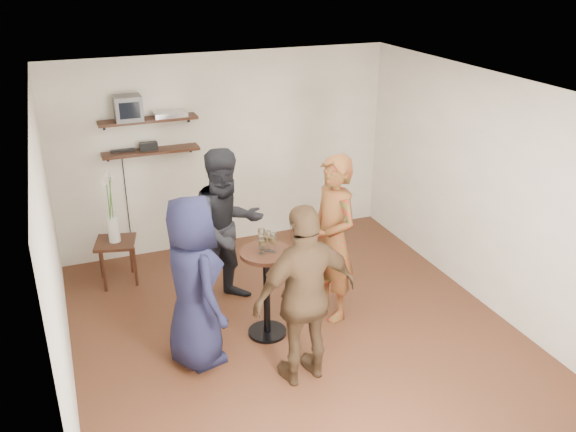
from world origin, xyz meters
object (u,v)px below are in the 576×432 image
(radio, at_px, (148,146))
(drinks_table, at_px, (267,282))
(crt_monitor, at_px, (128,108))
(person_brown, at_px, (306,296))
(side_table, at_px, (116,248))
(person_plaid, at_px, (333,239))
(dvd_deck, at_px, (170,114))
(person_navy, at_px, (193,283))
(person_dark, at_px, (227,229))

(radio, height_order, drinks_table, radio)
(crt_monitor, bearing_deg, person_brown, -71.26)
(side_table, bearing_deg, person_plaid, -37.08)
(dvd_deck, relative_size, radio, 1.82)
(person_brown, bearing_deg, person_navy, -42.37)
(radio, distance_m, person_plaid, 2.70)
(dvd_deck, bearing_deg, person_plaid, -59.79)
(person_brown, bearing_deg, radio, -81.25)
(side_table, bearing_deg, radio, 42.86)
(person_plaid, relative_size, person_navy, 1.07)
(crt_monitor, height_order, drinks_table, crt_monitor)
(side_table, bearing_deg, dvd_deck, 31.38)
(dvd_deck, bearing_deg, drinks_table, -78.84)
(side_table, bearing_deg, person_navy, -74.30)
(person_dark, bearing_deg, side_table, 127.81)
(dvd_deck, distance_m, side_table, 1.77)
(drinks_table, relative_size, person_plaid, 0.53)
(crt_monitor, height_order, radio, crt_monitor)
(side_table, xyz_separation_m, person_dark, (1.14, -0.93, 0.46))
(crt_monitor, distance_m, person_plaid, 2.96)
(side_table, distance_m, person_dark, 1.54)
(drinks_table, height_order, person_navy, person_navy)
(drinks_table, distance_m, person_navy, 0.84)
(person_dark, bearing_deg, dvd_deck, 87.37)
(person_dark, bearing_deg, radio, 98.19)
(person_brown, bearing_deg, crt_monitor, -77.83)
(side_table, relative_size, person_navy, 0.32)
(crt_monitor, xyz_separation_m, person_dark, (0.76, -1.47, -1.10))
(person_dark, distance_m, person_navy, 1.13)
(crt_monitor, height_order, person_brown, crt_monitor)
(person_dark, bearing_deg, drinks_table, -90.00)
(crt_monitor, xyz_separation_m, person_brown, (1.04, -3.05, -1.14))
(person_navy, bearing_deg, person_plaid, -91.63)
(drinks_table, xyz_separation_m, person_brown, (0.09, -0.80, 0.26))
(person_plaid, bearing_deg, person_dark, -132.84)
(side_table, xyz_separation_m, person_brown, (1.41, -2.52, 0.42))
(person_dark, xyz_separation_m, person_navy, (-0.61, -0.95, -0.05))
(dvd_deck, relative_size, person_plaid, 0.22)
(dvd_deck, xyz_separation_m, person_brown, (0.54, -3.05, -1.02))
(crt_monitor, relative_size, person_plaid, 0.17)
(person_plaid, relative_size, person_brown, 1.05)
(radio, height_order, person_plaid, person_plaid)
(crt_monitor, bearing_deg, person_plaid, -50.78)
(drinks_table, height_order, person_dark, person_dark)
(crt_monitor, relative_size, dvd_deck, 0.80)
(dvd_deck, distance_m, radio, 0.48)
(crt_monitor, distance_m, radio, 0.54)
(dvd_deck, distance_m, drinks_table, 2.62)
(side_table, relative_size, person_dark, 0.30)
(person_dark, bearing_deg, person_plaid, -47.16)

